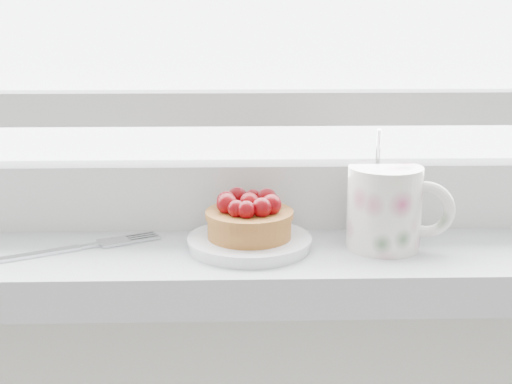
{
  "coord_description": "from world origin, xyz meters",
  "views": [
    {
      "loc": [
        -0.01,
        1.21,
        1.17
      ],
      "look_at": [
        0.01,
        1.88,
        1.0
      ],
      "focal_mm": 50.0,
      "sensor_mm": 36.0,
      "label": 1
    }
  ],
  "objects_px": {
    "saucer": "(249,243)",
    "raspberry_tart": "(249,217)",
    "floral_mug": "(387,206)",
    "fork": "(63,250)"
  },
  "relations": [
    {
      "from": "saucer",
      "to": "fork",
      "type": "xyz_separation_m",
      "value": [
        -0.18,
        -0.0,
        -0.0
      ]
    },
    {
      "from": "saucer",
      "to": "floral_mug",
      "type": "relative_size",
      "value": 1.04
    },
    {
      "from": "fork",
      "to": "floral_mug",
      "type": "bearing_deg",
      "value": 0.62
    },
    {
      "from": "raspberry_tart",
      "to": "floral_mug",
      "type": "height_order",
      "value": "floral_mug"
    },
    {
      "from": "saucer",
      "to": "raspberry_tart",
      "type": "height_order",
      "value": "raspberry_tart"
    },
    {
      "from": "raspberry_tart",
      "to": "saucer",
      "type": "bearing_deg",
      "value": -94.12
    },
    {
      "from": "raspberry_tart",
      "to": "floral_mug",
      "type": "distance_m",
      "value": 0.14
    },
    {
      "from": "saucer",
      "to": "floral_mug",
      "type": "distance_m",
      "value": 0.14
    },
    {
      "from": "raspberry_tart",
      "to": "fork",
      "type": "xyz_separation_m",
      "value": [
        -0.18,
        -0.0,
        -0.03
      ]
    },
    {
      "from": "saucer",
      "to": "raspberry_tart",
      "type": "relative_size",
      "value": 1.42
    }
  ]
}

